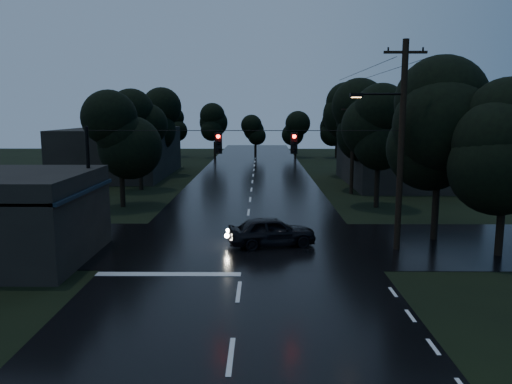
{
  "coord_description": "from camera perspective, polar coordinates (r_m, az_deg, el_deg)",
  "views": [
    {
      "loc": [
        0.82,
        -12.81,
        6.64
      ],
      "look_at": [
        0.56,
        13.85,
        2.39
      ],
      "focal_mm": 35.0,
      "sensor_mm": 36.0,
      "label": 1
    }
  ],
  "objects": [
    {
      "name": "utility_pole_main",
      "position": [
        24.75,
        16.08,
        5.51
      ],
      "size": [
        3.5,
        0.3,
        10.0
      ],
      "color": "black",
      "rests_on": "ground"
    },
    {
      "name": "utility_pole_far",
      "position": [
        41.58,
        10.97,
        5.09
      ],
      "size": [
        2.0,
        0.3,
        7.5
      ],
      "color": "black",
      "rests_on": "ground"
    },
    {
      "name": "building_far_left",
      "position": [
        55.01,
        -15.12,
        4.44
      ],
      "size": [
        10.0,
        16.0,
        5.0
      ],
      "primitive_type": "cube",
      "color": "black",
      "rests_on": "ground"
    },
    {
      "name": "tree_corner_near",
      "position": [
        27.4,
        20.3,
        7.15
      ],
      "size": [
        4.48,
        4.48,
        9.44
      ],
      "color": "black",
      "rests_on": "ground"
    },
    {
      "name": "building_far_right",
      "position": [
        48.84,
        16.25,
        3.49
      ],
      "size": [
        10.0,
        14.0,
        4.4
      ],
      "primitive_type": "cube",
      "color": "black",
      "rests_on": "ground"
    },
    {
      "name": "tree_left_c",
      "position": [
        53.95,
        -11.34,
        8.2
      ],
      "size": [
        4.48,
        4.48,
        9.44
      ],
      "color": "black",
      "rests_on": "ground"
    },
    {
      "name": "tree_right_b",
      "position": [
        43.71,
        12.27,
        8.01
      ],
      "size": [
        4.48,
        4.48,
        9.44
      ],
      "color": "black",
      "rests_on": "ground"
    },
    {
      "name": "car",
      "position": [
        25.13,
        1.81,
        -4.5
      ],
      "size": [
        4.68,
        2.68,
        1.5
      ],
      "primitive_type": "imported",
      "rotation": [
        0.0,
        0.0,
        1.79
      ],
      "color": "black",
      "rests_on": "ground"
    },
    {
      "name": "tree_right_a",
      "position": [
        35.78,
        13.89,
        7.16
      ],
      "size": [
        4.2,
        4.2,
        8.85
      ],
      "color": "black",
      "rests_on": "ground"
    },
    {
      "name": "ground",
      "position": [
        14.46,
        -2.91,
        -18.31
      ],
      "size": [
        160.0,
        160.0,
        0.0
      ],
      "primitive_type": "plane",
      "color": "black",
      "rests_on": "ground"
    },
    {
      "name": "main_road",
      "position": [
        43.33,
        -0.53,
        0.25
      ],
      "size": [
        12.0,
        120.0,
        0.02
      ],
      "primitive_type": "cube",
      "color": "black",
      "rests_on": "ground"
    },
    {
      "name": "tree_left_a",
      "position": [
        36.2,
        -15.28,
        6.53
      ],
      "size": [
        3.92,
        3.92,
        8.26
      ],
      "color": "black",
      "rests_on": "ground"
    },
    {
      "name": "tree_right_c",
      "position": [
        53.64,
        10.76,
        8.62
      ],
      "size": [
        4.76,
        4.76,
        10.03
      ],
      "color": "black",
      "rests_on": "ground"
    },
    {
      "name": "anchor_pole_left",
      "position": [
        25.49,
        -18.5,
        0.38
      ],
      "size": [
        0.18,
        0.18,
        6.0
      ],
      "primitive_type": "cylinder",
      "color": "black",
      "rests_on": "ground"
    },
    {
      "name": "span_signals",
      "position": [
        23.85,
        -0.08,
        5.7
      ],
      "size": [
        15.0,
        0.37,
        1.12
      ],
      "color": "black",
      "rests_on": "ground"
    },
    {
      "name": "tree_corner_far",
      "position": [
        25.44,
        26.73,
        4.95
      ],
      "size": [
        3.92,
        3.92,
        8.26
      ],
      "color": "black",
      "rests_on": "ground"
    },
    {
      "name": "tree_left_b",
      "position": [
        44.08,
        -13.23,
        7.5
      ],
      "size": [
        4.2,
        4.2,
        8.85
      ],
      "color": "black",
      "rests_on": "ground"
    },
    {
      "name": "cross_street",
      "position": [
        25.7,
        -1.29,
        -5.92
      ],
      "size": [
        60.0,
        9.0,
        0.02
      ],
      "primitive_type": "cube",
      "color": "black",
      "rests_on": "ground"
    }
  ]
}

